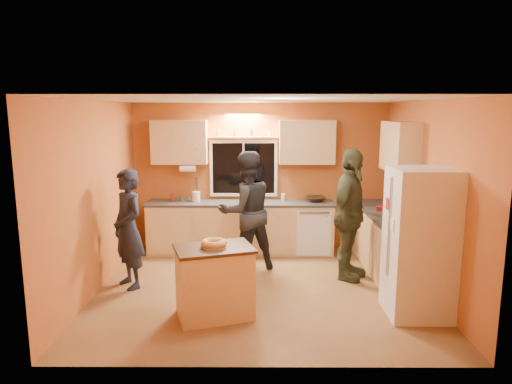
{
  "coord_description": "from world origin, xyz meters",
  "views": [
    {
      "loc": [
        -0.04,
        -6.06,
        2.45
      ],
      "look_at": [
        -0.07,
        0.4,
        1.3
      ],
      "focal_mm": 32.0,
      "sensor_mm": 36.0,
      "label": 1
    }
  ],
  "objects_px": {
    "island": "(214,281)",
    "person_center": "(246,211)",
    "person_left": "(128,229)",
    "person_right": "(350,215)",
    "refrigerator": "(420,243)"
  },
  "relations": [
    {
      "from": "person_left",
      "to": "refrigerator",
      "type": "bearing_deg",
      "value": 36.01
    },
    {
      "from": "refrigerator",
      "to": "person_center",
      "type": "height_order",
      "value": "person_center"
    },
    {
      "from": "refrigerator",
      "to": "person_right",
      "type": "xyz_separation_m",
      "value": [
        -0.6,
        1.22,
        0.06
      ]
    },
    {
      "from": "island",
      "to": "person_center",
      "type": "bearing_deg",
      "value": 60.97
    },
    {
      "from": "person_center",
      "to": "person_right",
      "type": "distance_m",
      "value": 1.57
    },
    {
      "from": "person_left",
      "to": "person_right",
      "type": "distance_m",
      "value": 3.16
    },
    {
      "from": "island",
      "to": "person_left",
      "type": "bearing_deg",
      "value": 125.62
    },
    {
      "from": "person_left",
      "to": "person_right",
      "type": "relative_size",
      "value": 0.87
    },
    {
      "from": "refrigerator",
      "to": "person_left",
      "type": "xyz_separation_m",
      "value": [
        -3.74,
        0.88,
        -0.06
      ]
    },
    {
      "from": "refrigerator",
      "to": "person_left",
      "type": "relative_size",
      "value": 1.07
    },
    {
      "from": "refrigerator",
      "to": "person_left",
      "type": "height_order",
      "value": "refrigerator"
    },
    {
      "from": "person_center",
      "to": "island",
      "type": "bearing_deg",
      "value": 54.25
    },
    {
      "from": "person_center",
      "to": "person_right",
      "type": "height_order",
      "value": "person_right"
    },
    {
      "from": "island",
      "to": "person_right",
      "type": "xyz_separation_m",
      "value": [
        1.86,
        1.29,
        0.52
      ]
    },
    {
      "from": "person_left",
      "to": "island",
      "type": "bearing_deg",
      "value": 12.63
    }
  ]
}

